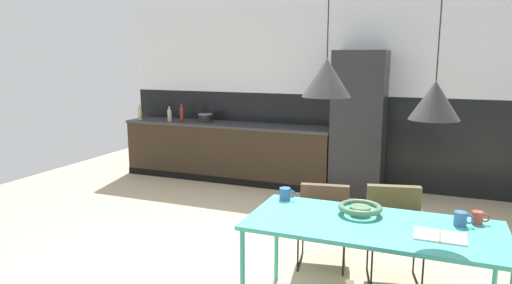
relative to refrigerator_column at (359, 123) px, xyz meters
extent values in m
plane|color=tan|center=(-0.55, -3.04, -0.99)|extent=(9.01, 9.01, 0.00)
cube|color=black|center=(-0.55, 0.36, -0.32)|extent=(6.57, 0.12, 1.35)
cube|color=silver|center=(-0.55, 0.36, 1.03)|extent=(6.57, 0.12, 1.35)
cube|color=#2E2318|center=(-2.02, 0.00, -0.57)|extent=(3.32, 0.60, 0.85)
cube|color=#353435|center=(-2.02, 0.00, -0.13)|extent=(3.35, 0.63, 0.04)
cube|color=black|center=(-2.02, -0.30, -0.94)|extent=(3.32, 0.01, 0.10)
cube|color=#232326|center=(0.00, 0.00, 0.00)|extent=(0.69, 0.60, 1.99)
cube|color=teal|center=(0.64, -3.25, -0.26)|extent=(1.74, 0.80, 0.03)
cylinder|color=teal|center=(-0.19, -2.88, -0.63)|extent=(0.04, 0.04, 0.72)
cylinder|color=teal|center=(1.47, -2.88, -0.63)|extent=(0.04, 0.04, 0.72)
cylinder|color=teal|center=(-0.19, -3.61, -0.63)|extent=(0.04, 0.04, 0.72)
cube|color=brown|center=(0.75, -2.55, -0.57)|extent=(0.57, 0.56, 0.06)
cube|color=brown|center=(0.70, -2.35, -0.37)|extent=(0.46, 0.18, 0.34)
cube|color=brown|center=(0.96, -2.50, -0.47)|extent=(0.14, 0.41, 0.14)
cube|color=brown|center=(0.53, -2.60, -0.47)|extent=(0.14, 0.41, 0.14)
cylinder|color=black|center=(0.99, -2.69, -0.80)|extent=(0.02, 0.02, 0.39)
cylinder|color=black|center=(0.60, -2.78, -0.80)|extent=(0.02, 0.02, 0.39)
cylinder|color=black|center=(0.90, -2.32, -0.80)|extent=(0.02, 0.02, 0.39)
cylinder|color=black|center=(0.51, -2.41, -0.80)|extent=(0.02, 0.02, 0.39)
cylinder|color=black|center=(0.94, -2.50, -0.99)|extent=(0.11, 0.41, 0.02)
cylinder|color=black|center=(0.55, -2.59, -0.99)|extent=(0.11, 0.41, 0.02)
cube|color=brown|center=(0.10, -2.44, -0.60)|extent=(0.55, 0.53, 0.06)
cube|color=brown|center=(0.07, -2.24, -0.43)|extent=(0.46, 0.15, 0.28)
cube|color=brown|center=(0.32, -2.40, -0.50)|extent=(0.12, 0.42, 0.14)
cube|color=brown|center=(-0.11, -2.48, -0.50)|extent=(0.12, 0.42, 0.14)
cylinder|color=black|center=(0.33, -2.60, -0.81)|extent=(0.02, 0.02, 0.36)
cylinder|color=black|center=(-0.06, -2.66, -0.81)|extent=(0.02, 0.02, 0.36)
cylinder|color=black|center=(0.27, -2.22, -0.81)|extent=(0.02, 0.02, 0.36)
cylinder|color=black|center=(-0.13, -2.29, -0.81)|extent=(0.02, 0.02, 0.36)
cylinder|color=black|center=(0.30, -2.41, -0.99)|extent=(0.08, 0.41, 0.02)
cylinder|color=black|center=(-0.09, -2.47, -0.99)|extent=(0.08, 0.41, 0.02)
cylinder|color=#4C704C|center=(0.53, -3.08, -0.21)|extent=(0.15, 0.15, 0.06)
torus|color=#4B7252|center=(0.53, -3.08, -0.19)|extent=(0.32, 0.32, 0.04)
cube|color=white|center=(1.00, -3.33, -0.24)|extent=(0.16, 0.21, 0.01)
cube|color=white|center=(1.16, -3.33, -0.24)|extent=(0.16, 0.21, 0.01)
cube|color=#4C7F4C|center=(1.08, -3.33, -0.23)|extent=(0.01, 0.22, 0.00)
cylinder|color=#335B93|center=(-0.10, -2.95, -0.20)|extent=(0.09, 0.09, 0.10)
torus|color=#335B93|center=(-0.04, -2.95, -0.19)|extent=(0.07, 0.01, 0.07)
cylinder|color=#335B93|center=(1.21, -3.06, -0.20)|extent=(0.08, 0.08, 0.10)
torus|color=#335B93|center=(1.26, -3.06, -0.19)|extent=(0.07, 0.01, 0.07)
cylinder|color=#B23D33|center=(1.32, -2.97, -0.20)|extent=(0.08, 0.08, 0.09)
torus|color=#B23D33|center=(1.37, -2.97, -0.20)|extent=(0.06, 0.01, 0.06)
cylinder|color=black|center=(-2.42, 0.04, -0.05)|extent=(0.22, 0.22, 0.11)
cylinder|color=gray|center=(-2.42, 0.04, 0.01)|extent=(0.23, 0.23, 0.01)
sphere|color=black|center=(-2.42, 0.04, 0.03)|extent=(0.02, 0.02, 0.02)
cylinder|color=tan|center=(-2.99, -0.11, -0.01)|extent=(0.07, 0.07, 0.19)
cylinder|color=tan|center=(-2.99, -0.11, 0.10)|extent=(0.03, 0.03, 0.05)
cylinder|color=tan|center=(-3.52, -0.16, 0.00)|extent=(0.06, 0.06, 0.22)
cylinder|color=tan|center=(-3.52, -0.16, 0.14)|extent=(0.02, 0.02, 0.06)
cylinder|color=maroon|center=(-2.77, -0.10, 0.01)|extent=(0.06, 0.06, 0.23)
cylinder|color=maroon|center=(-2.77, -0.10, 0.15)|extent=(0.03, 0.03, 0.05)
cylinder|color=black|center=(0.29, -3.26, 1.27)|extent=(0.01, 0.01, 0.76)
cone|color=#343032|center=(0.29, -3.26, 0.76)|extent=(0.34, 0.34, 0.26)
cylinder|color=black|center=(0.99, -3.22, 1.20)|extent=(0.01, 0.01, 0.90)
cone|color=#343032|center=(0.99, -3.22, 0.62)|extent=(0.32, 0.32, 0.25)
camera|label=1|loc=(1.02, -6.36, 0.89)|focal=32.12mm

